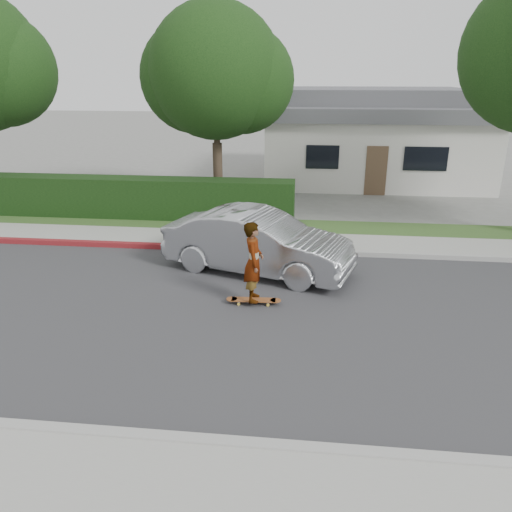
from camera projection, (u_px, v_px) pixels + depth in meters
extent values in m
plane|color=slate|center=(82.00, 307.00, 11.28)|extent=(120.00, 120.00, 0.00)
cube|color=#2D2D30|center=(82.00, 307.00, 11.28)|extent=(60.00, 8.00, 0.01)
cube|color=#9E9E99|center=(141.00, 246.00, 15.08)|extent=(60.00, 0.20, 0.15)
cube|color=gray|center=(150.00, 237.00, 15.93)|extent=(60.00, 1.60, 0.12)
cube|color=#2D4C1E|center=(164.00, 223.00, 17.42)|extent=(60.00, 1.60, 0.10)
cube|color=black|center=(87.00, 197.00, 18.05)|extent=(15.00, 1.00, 1.50)
cylinder|color=#33261C|center=(218.00, 176.00, 19.09)|extent=(0.36, 0.36, 2.52)
cylinder|color=#33261C|center=(217.00, 126.00, 18.44)|extent=(0.24, 0.24, 2.10)
sphere|color=black|center=(215.00, 71.00, 17.78)|extent=(4.80, 4.80, 4.80)
sphere|color=black|center=(196.00, 77.00, 18.31)|extent=(4.08, 4.08, 4.08)
sphere|color=black|center=(241.00, 80.00, 18.07)|extent=(3.84, 3.84, 3.84)
cube|color=beige|center=(372.00, 147.00, 24.86)|extent=(10.00, 8.00, 3.00)
cube|color=#4C4C51|center=(375.00, 110.00, 24.24)|extent=(10.60, 8.60, 0.60)
cube|color=#4C4C51|center=(376.00, 97.00, 24.04)|extent=(8.40, 6.40, 0.80)
cube|color=black|center=(322.00, 157.00, 21.34)|extent=(1.40, 0.06, 1.00)
cube|color=black|center=(426.00, 159.00, 20.89)|extent=(1.80, 0.06, 1.00)
cube|color=brown|center=(376.00, 171.00, 21.29)|extent=(0.90, 0.06, 2.10)
cylinder|color=gold|center=(239.00, 304.00, 11.34)|extent=(0.07, 0.04, 0.07)
cylinder|color=gold|center=(239.00, 300.00, 11.52)|extent=(0.07, 0.04, 0.07)
cylinder|color=gold|center=(268.00, 305.00, 11.29)|extent=(0.07, 0.04, 0.07)
cylinder|color=gold|center=(268.00, 301.00, 11.47)|extent=(0.07, 0.04, 0.07)
cube|color=silver|center=(239.00, 300.00, 11.41)|extent=(0.06, 0.20, 0.03)
cube|color=silver|center=(268.00, 301.00, 11.37)|extent=(0.06, 0.20, 0.03)
cube|color=brown|center=(254.00, 300.00, 11.38)|extent=(1.01, 0.28, 0.02)
cylinder|color=brown|center=(232.00, 299.00, 11.42)|extent=(0.25, 0.25, 0.02)
cylinder|color=brown|center=(276.00, 300.00, 11.35)|extent=(0.25, 0.25, 0.02)
imported|color=white|center=(254.00, 262.00, 11.06)|extent=(0.49, 0.70, 1.84)
imported|color=#B0B2B7|center=(258.00, 242.00, 13.06)|extent=(5.25, 3.16, 1.63)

